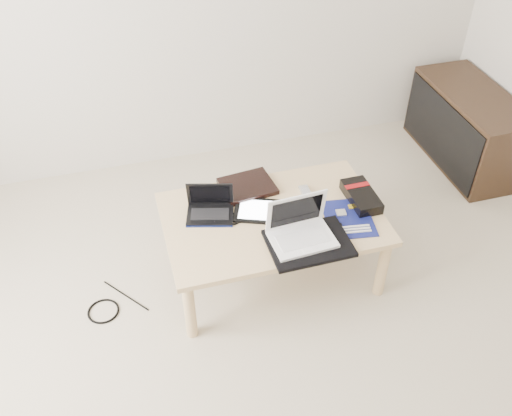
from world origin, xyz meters
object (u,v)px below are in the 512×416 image
object	(u,v)px
coffee_table	(272,224)
gpu_box	(361,196)
white_laptop	(300,230)
media_cabinet	(467,128)
netbook	(210,208)

from	to	relation	value
coffee_table	gpu_box	xyz separation A→B (m)	(0.48, -0.00, 0.08)
coffee_table	gpu_box	world-z (taller)	gpu_box
coffee_table	white_laptop	distance (m)	0.24
white_laptop	gpu_box	distance (m)	0.45
media_cabinet	netbook	size ratio (longest dim) A/B	3.33
netbook	white_laptop	xyz separation A→B (m)	(0.38, -0.30, 0.03)
netbook	coffee_table	bearing A→B (deg)	-20.10
media_cabinet	white_laptop	bearing A→B (deg)	-149.97
netbook	white_laptop	bearing A→B (deg)	-38.99
media_cabinet	white_laptop	world-z (taller)	white_laptop
coffee_table	netbook	world-z (taller)	netbook
coffee_table	white_laptop	size ratio (longest dim) A/B	3.52
netbook	media_cabinet	bearing A→B (deg)	16.55
white_laptop	coffee_table	bearing A→B (deg)	111.60
media_cabinet	white_laptop	distance (m)	1.72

